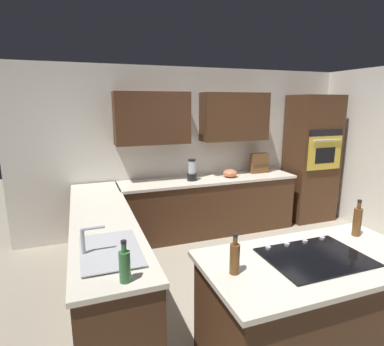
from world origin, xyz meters
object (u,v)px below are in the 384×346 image
Objects in this scene: oil_bottle at (235,258)px; cooktop at (315,257)px; mixing_bowl at (230,173)px; wall_oven at (311,159)px; dish_soap_bottle at (125,265)px; sink_unit at (109,250)px; spice_rack at (259,163)px; second_bottle at (357,221)px; blender at (192,171)px.

cooktop is at bearing 179.31° from oil_bottle.
mixing_bowl is at bearing -102.89° from cooktop.
cooktop is 2.71m from mixing_bowl.
dish_soap_bottle is (3.62, 2.52, -0.08)m from wall_oven.
sink_unit is at bearing -23.20° from cooktop.
cooktop is 3.31× the size of mixing_bowl.
dish_soap_bottle reaches higher than sink_unit.
oil_bottle reaches higher than dish_soap_bottle.
spice_rack is (-2.68, -2.13, 0.15)m from sink_unit.
spice_rack is 2.61m from second_bottle.
cooktop is at bearing 18.50° from second_bottle.
oil_bottle is (0.69, -0.01, 0.11)m from cooktop.
oil_bottle is (1.29, 2.64, 0.06)m from mixing_bowl.
mixing_bowl is at bearing -129.13° from dish_soap_bottle.
cooktop is 3.02m from spice_rack.
spice_rack is 3.69m from dish_soap_bottle.
blender reaches higher than cooktop.
dish_soap_bottle reaches higher than mixing_bowl.
sink_unit is at bearing 54.62° from blender.
blender is 0.98× the size of spice_rack.
sink_unit is 2.89m from mixing_bowl.
blender is 2.71m from oil_bottle.
oil_bottle is at bearing 55.51° from spice_rack.
second_bottle is (-1.32, -0.20, 0.02)m from oil_bottle.
cooktop is 0.68m from second_bottle.
sink_unit is 2.08× the size of spice_rack.
dish_soap_bottle is 0.99× the size of oil_bottle.
spice_rack is at bearing -113.58° from cooktop.
dish_soap_bottle is at bearing -6.46° from cooktop.
oil_bottle is at bearing 76.33° from blender.
cooktop is at bearing 156.80° from sink_unit.
dish_soap_bottle is (1.42, -0.16, 0.11)m from cooktop.
oil_bottle is at bearing 8.79° from second_bottle.
second_bottle reaches higher than mixing_bowl.
second_bottle is at bearing 168.77° from sink_unit.
oil_bottle reaches higher than mixing_bowl.
cooktop is 2.59× the size of dish_soap_bottle.
blender is 0.99× the size of second_bottle.
blender is 2.84m from dish_soap_bottle.
dish_soap_bottle is at bearing 44.78° from spice_rack.
cooktop is 2.29× the size of second_bottle.
wall_oven is 4.41m from dish_soap_bottle.
wall_oven reaches higher than blender.
mixing_bowl is (-0.60, -2.64, 0.06)m from cooktop.
second_bottle reaches higher than sink_unit.
sink_unit is at bearing 29.06° from wall_oven.
wall_oven is 6.59× the size of second_bottle.
blender is at bearing -125.38° from sink_unit.
wall_oven reaches higher than spice_rack.
cooktop is (-1.47, 0.63, -0.01)m from sink_unit.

